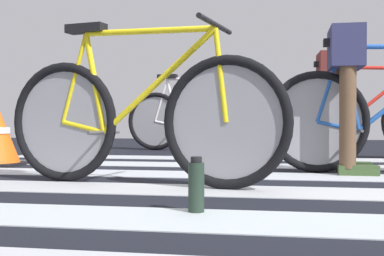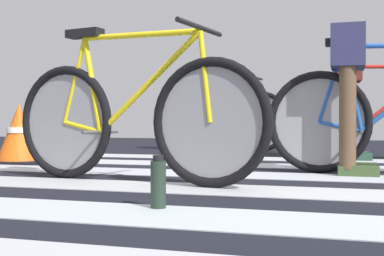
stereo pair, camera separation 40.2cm
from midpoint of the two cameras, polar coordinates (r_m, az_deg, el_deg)
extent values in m
cube|color=black|center=(3.14, 13.01, -6.11)|extent=(18.00, 14.00, 0.02)
cube|color=#B0BCC1|center=(1.90, 10.94, -10.29)|extent=(5.20, 0.44, 0.00)
cube|color=#B1B5BA|center=(2.68, 11.60, -7.03)|extent=(5.20, 0.44, 0.00)
cube|color=#B0B6C0|center=(3.43, 11.75, -5.31)|extent=(5.20, 0.44, 0.00)
cube|color=#B3BAC0|center=(4.18, 15.28, -4.23)|extent=(5.20, 0.44, 0.00)
cube|color=#B6BCC3|center=(4.94, 13.01, -3.45)|extent=(5.20, 0.44, 0.00)
torus|color=black|center=(3.26, -10.86, 0.64)|extent=(0.71, 0.19, 0.72)
torus|color=black|center=(2.75, 6.10, 0.62)|extent=(0.71, 0.19, 0.72)
cylinder|color=gray|center=(3.26, -10.86, 0.64)|extent=(0.60, 0.12, 0.61)
cylinder|color=gray|center=(2.75, 6.10, 0.62)|extent=(0.60, 0.12, 0.61)
cylinder|color=yellow|center=(2.99, -2.28, 10.47)|extent=(0.79, 0.19, 0.05)
cylinder|color=yellow|center=(2.92, -1.25, 4.95)|extent=(0.70, 0.17, 0.59)
cylinder|color=yellow|center=(3.13, -7.70, 4.85)|extent=(0.16, 0.06, 0.59)
cylinder|color=yellow|center=(3.17, -8.87, 0.10)|extent=(0.29, 0.08, 0.09)
cylinder|color=yellow|center=(3.22, -9.75, 5.27)|extent=(0.19, 0.06, 0.53)
cylinder|color=yellow|center=(2.77, 5.53, 5.80)|extent=(0.09, 0.05, 0.50)
cube|color=black|center=(3.21, -8.60, 10.51)|extent=(0.25, 0.13, 0.05)
cylinder|color=black|center=(2.82, 4.96, 11.26)|extent=(0.13, 0.52, 0.03)
cylinder|color=#4C4C51|center=(3.09, -6.78, -0.47)|extent=(0.09, 0.34, 0.02)
torus|color=black|center=(3.68, 17.07, 0.64)|extent=(0.72, 0.06, 0.72)
cylinder|color=gray|center=(3.68, 17.07, 0.64)|extent=(0.61, 0.01, 0.61)
cylinder|color=#2255AD|center=(3.70, 20.51, 4.19)|extent=(0.15, 0.04, 0.59)
cylinder|color=#2255AD|center=(3.69, 19.25, 0.16)|extent=(0.29, 0.03, 0.09)
cylinder|color=#2255AD|center=(3.69, 18.34, 4.67)|extent=(0.18, 0.03, 0.53)
cube|color=black|center=(3.73, 19.60, 9.11)|extent=(0.24, 0.09, 0.05)
cylinder|color=#4C4C51|center=(3.69, 21.42, -0.32)|extent=(0.02, 0.34, 0.02)
cylinder|color=brown|center=(3.83, 19.92, 2.87)|extent=(0.11, 0.11, 0.92)
cylinder|color=brown|center=(3.55, 20.16, 3.04)|extent=(0.11, 0.11, 0.92)
cube|color=#2A2B50|center=(3.72, 20.06, 8.47)|extent=(0.22, 0.41, 0.28)
cube|color=#38502A|center=(3.85, 20.93, -4.19)|extent=(0.26, 0.10, 0.07)
cube|color=#38502A|center=(3.57, 21.25, -4.58)|extent=(0.26, 0.10, 0.07)
torus|color=black|center=(5.06, 17.12, 0.68)|extent=(0.72, 0.08, 0.72)
cylinder|color=gray|center=(5.06, 17.12, 0.68)|extent=(0.61, 0.03, 0.61)
cylinder|color=red|center=(5.08, 19.61, 3.26)|extent=(0.15, 0.04, 0.59)
cylinder|color=red|center=(5.07, 18.69, 0.33)|extent=(0.29, 0.04, 0.09)
cylinder|color=red|center=(5.07, 18.03, 3.61)|extent=(0.19, 0.03, 0.53)
cube|color=black|center=(5.10, 18.95, 6.86)|extent=(0.24, 0.10, 0.05)
cylinder|color=#4C4C51|center=(5.09, 20.27, -0.01)|extent=(0.03, 0.34, 0.02)
cylinder|color=#A87A5B|center=(5.22, 19.13, 2.37)|extent=(0.11, 0.11, 0.93)
cylinder|color=#A87A5B|center=(4.94, 19.41, 2.46)|extent=(0.11, 0.11, 0.93)
cube|color=#58201D|center=(5.10, 19.29, 6.49)|extent=(0.24, 0.42, 0.28)
cube|color=#244636|center=(5.23, 19.87, -2.87)|extent=(0.26, 0.11, 0.07)
cube|color=#244636|center=(4.95, 20.19, -3.08)|extent=(0.26, 0.11, 0.07)
torus|color=black|center=(6.42, 0.61, 0.73)|extent=(0.72, 0.14, 0.72)
torus|color=black|center=(6.10, 9.50, 0.72)|extent=(0.72, 0.14, 0.72)
cylinder|color=gray|center=(6.42, 0.61, 0.73)|extent=(0.60, 0.08, 0.61)
cylinder|color=gray|center=(6.10, 9.50, 0.72)|extent=(0.60, 0.08, 0.61)
cylinder|color=white|center=(6.24, 5.39, 5.41)|extent=(0.80, 0.13, 0.05)
cylinder|color=white|center=(6.21, 5.91, 2.76)|extent=(0.70, 0.12, 0.59)
cylinder|color=white|center=(6.34, 2.45, 2.81)|extent=(0.16, 0.05, 0.59)
cylinder|color=white|center=(6.36, 1.78, 0.46)|extent=(0.29, 0.06, 0.09)
cylinder|color=white|center=(6.39, 1.28, 3.07)|extent=(0.19, 0.05, 0.53)
cylinder|color=white|center=(6.11, 9.24, 3.06)|extent=(0.09, 0.04, 0.50)
cube|color=black|center=(6.38, 1.95, 5.68)|extent=(0.25, 0.12, 0.05)
cylinder|color=black|center=(6.14, 8.97, 5.58)|extent=(0.09, 0.52, 0.03)
cylinder|color=#4C4C51|center=(6.31, 2.96, 0.19)|extent=(0.06, 0.34, 0.02)
cylinder|color=#203025|center=(2.09, 1.45, -6.53)|extent=(0.06, 0.06, 0.20)
cylinder|color=black|center=(2.08, 1.45, -3.47)|extent=(0.05, 0.05, 0.02)
cube|color=black|center=(4.62, -16.58, -3.63)|extent=(0.45, 0.45, 0.02)
cone|color=#EA5B14|center=(4.61, -16.60, -0.55)|extent=(0.40, 0.40, 0.52)
cylinder|color=white|center=(4.61, -16.60, -0.23)|extent=(0.22, 0.22, 0.05)
camera|label=1|loc=(0.20, -73.73, 0.23)|focal=48.02mm
camera|label=2|loc=(0.20, 106.27, -0.23)|focal=48.02mm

